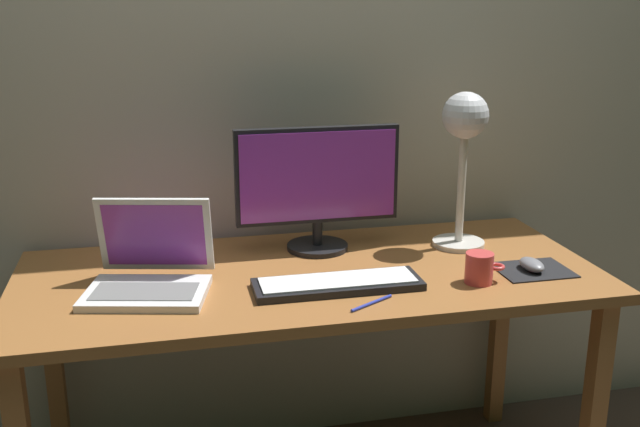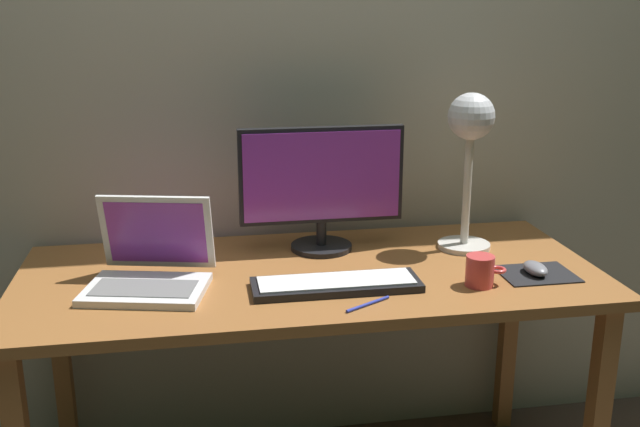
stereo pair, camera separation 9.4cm
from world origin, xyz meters
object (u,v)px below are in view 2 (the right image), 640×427
Objects in this scene: mouse at (535,268)px; pen at (368,304)px; coffee_mug at (481,271)px; monitor at (321,183)px; laptop at (151,262)px; desk_lamp at (470,137)px; keyboard_main at (336,284)px.

mouse is 0.69× the size of pen.
pen is at bearing -166.43° from coffee_mug.
monitor is 4.44× the size of coffee_mug.
coffee_mug is at bearing -165.62° from mouse.
monitor reaches higher than laptop.
desk_lamp is 0.64m from pen.
coffee_mug is (-0.18, -0.05, 0.02)m from mouse.
desk_lamp is 4.88× the size of mouse.
laptop is at bearing 156.21° from pen.
laptop is at bearing 166.89° from keyboard_main.
pen is (0.06, -0.12, -0.01)m from keyboard_main.
monitor is 0.55m from laptop.
monitor is 0.37m from keyboard_main.
coffee_mug is (0.36, -0.36, -0.16)m from monitor.
keyboard_main is 0.61m from desk_lamp.
coffee_mug is at bearing -10.37° from laptop.
laptop reaches higher than coffee_mug.
laptop is 3.69× the size of mouse.
pen is at bearing -23.79° from laptop.
laptop is 0.97m from desk_lamp.
laptop is 2.53× the size of pen.
desk_lamp is at bearing 8.89° from laptop.
pen is (-0.32, -0.08, -0.04)m from coffee_mug.
keyboard_main is 0.55m from mouse.
keyboard_main is 1.24× the size of laptop.
laptop is 0.76× the size of desk_lamp.
laptop is at bearing 169.63° from coffee_mug.
desk_lamp reaches higher than keyboard_main.
pen is (0.53, -0.23, -0.06)m from laptop.
pen is at bearing -84.95° from monitor.
laptop is at bearing -171.11° from desk_lamp.
coffee_mug is at bearing -102.84° from desk_lamp.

